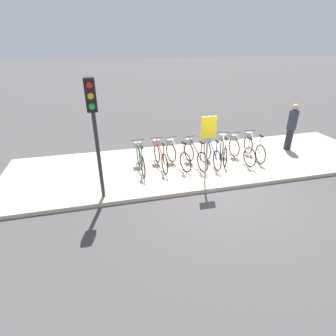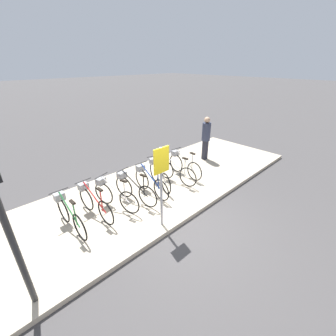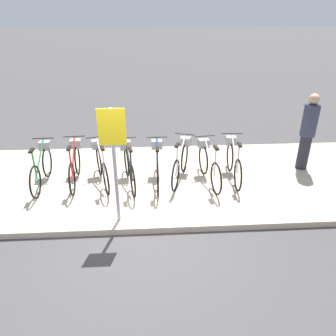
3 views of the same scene
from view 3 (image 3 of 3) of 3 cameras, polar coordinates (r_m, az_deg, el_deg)
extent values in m
plane|color=#423F3F|center=(5.87, -4.66, -11.43)|extent=(120.00, 120.00, 0.00)
cube|color=#B7A88E|center=(7.38, -4.52, -2.29)|extent=(13.01, 3.67, 0.12)
torus|color=black|center=(7.01, -22.10, -2.28)|extent=(0.05, 0.67, 0.67)
torus|color=black|center=(7.80, -20.30, 0.97)|extent=(0.05, 0.67, 0.67)
cylinder|color=#267238|center=(7.29, -21.50, 1.33)|extent=(0.05, 0.94, 0.57)
cylinder|color=#267238|center=(6.99, -22.24, 0.40)|extent=(0.03, 0.03, 0.61)
cube|color=black|center=(6.86, -22.70, 2.82)|extent=(0.07, 0.20, 0.04)
cylinder|color=#262626|center=(7.59, -20.97, 4.86)|extent=(0.46, 0.03, 0.02)
cube|color=gray|center=(7.70, -20.66, 3.70)|extent=(0.24, 0.20, 0.18)
torus|color=black|center=(6.87, -16.37, -1.90)|extent=(0.08, 0.67, 0.67)
torus|color=black|center=(7.69, -15.51, 1.34)|extent=(0.08, 0.67, 0.67)
cylinder|color=red|center=(7.17, -16.18, 1.75)|extent=(0.10, 0.94, 0.57)
cylinder|color=red|center=(6.85, -16.55, 0.83)|extent=(0.03, 0.03, 0.61)
cube|color=black|center=(6.73, -16.90, 3.31)|extent=(0.08, 0.20, 0.04)
cylinder|color=#262626|center=(7.48, -16.03, 5.31)|extent=(0.46, 0.06, 0.02)
cube|color=gray|center=(7.59, -15.81, 4.12)|extent=(0.25, 0.22, 0.18)
torus|color=black|center=(6.72, -10.74, -1.90)|extent=(0.22, 0.66, 0.67)
torus|color=black|center=(7.55, -11.93, 1.26)|extent=(0.22, 0.66, 0.67)
cylinder|color=silver|center=(7.02, -11.56, 1.75)|extent=(0.29, 0.91, 0.57)
cylinder|color=silver|center=(6.70, -11.14, 0.87)|extent=(0.04, 0.04, 0.61)
cube|color=black|center=(6.57, -11.39, 3.41)|extent=(0.12, 0.21, 0.04)
cylinder|color=#262626|center=(7.33, -12.34, 5.30)|extent=(0.45, 0.15, 0.02)
cube|color=gray|center=(7.44, -12.26, 4.07)|extent=(0.29, 0.26, 0.18)
torus|color=black|center=(6.57, -6.16, -2.25)|extent=(0.16, 0.67, 0.67)
torus|color=black|center=(7.39, -7.22, 1.09)|extent=(0.16, 0.67, 0.67)
cylinder|color=black|center=(6.86, -6.84, 1.54)|extent=(0.20, 0.93, 0.57)
cylinder|color=black|center=(6.55, -6.45, 0.59)|extent=(0.04, 0.04, 0.61)
cube|color=black|center=(6.41, -6.60, 3.19)|extent=(0.11, 0.21, 0.04)
cylinder|color=#262626|center=(7.17, -7.48, 5.23)|extent=(0.46, 0.11, 0.02)
cube|color=gray|center=(7.28, -7.44, 3.98)|extent=(0.27, 0.24, 0.18)
torus|color=black|center=(6.56, -1.78, -2.18)|extent=(0.05, 0.67, 0.67)
torus|color=black|center=(7.38, -1.90, 1.26)|extent=(0.05, 0.67, 0.67)
cylinder|color=navy|center=(6.85, -1.88, 1.67)|extent=(0.05, 0.94, 0.57)
cylinder|color=navy|center=(6.53, -1.84, 0.69)|extent=(0.03, 0.03, 0.61)
cube|color=black|center=(6.40, -1.88, 3.29)|extent=(0.07, 0.20, 0.04)
cylinder|color=#262626|center=(7.16, -1.97, 5.40)|extent=(0.46, 0.03, 0.02)
cube|color=gray|center=(7.27, -1.95, 4.15)|extent=(0.24, 0.20, 0.18)
torus|color=black|center=(6.74, 1.31, -1.32)|extent=(0.24, 0.65, 0.67)
torus|color=black|center=(7.55, 2.89, 1.85)|extent=(0.24, 0.65, 0.67)
cylinder|color=silver|center=(7.03, 2.18, 2.34)|extent=(0.32, 0.91, 0.57)
cylinder|color=silver|center=(6.72, 1.59, 1.46)|extent=(0.04, 0.04, 0.61)
cube|color=black|center=(6.59, 1.62, 4.00)|extent=(0.13, 0.21, 0.04)
cylinder|color=#262626|center=(7.33, 2.99, 5.91)|extent=(0.45, 0.16, 0.02)
cube|color=gray|center=(7.45, 3.03, 4.68)|extent=(0.29, 0.26, 0.18)
torus|color=black|center=(6.69, 8.37, -1.85)|extent=(0.12, 0.67, 0.67)
torus|color=black|center=(7.47, 6.17, 1.45)|extent=(0.12, 0.67, 0.67)
cylinder|color=beige|center=(6.96, 7.33, 1.88)|extent=(0.15, 0.94, 0.57)
cylinder|color=beige|center=(6.66, 8.20, 0.95)|extent=(0.04, 0.04, 0.61)
cube|color=black|center=(6.53, 8.38, 3.51)|extent=(0.09, 0.21, 0.04)
cylinder|color=#262626|center=(7.25, 6.38, 5.54)|extent=(0.46, 0.08, 0.02)
cube|color=gray|center=(7.37, 6.20, 4.30)|extent=(0.26, 0.23, 0.18)
torus|color=black|center=(6.90, 12.08, -1.24)|extent=(0.07, 0.67, 0.67)
torus|color=black|center=(7.71, 10.73, 1.95)|extent=(0.07, 0.67, 0.67)
cylinder|color=beige|center=(7.19, 11.56, 2.38)|extent=(0.08, 0.94, 0.57)
cylinder|color=beige|center=(6.88, 12.11, 1.48)|extent=(0.03, 0.03, 0.61)
cube|color=black|center=(6.76, 12.36, 3.96)|extent=(0.08, 0.20, 0.04)
cylinder|color=#262626|center=(7.50, 11.10, 5.92)|extent=(0.46, 0.05, 0.02)
cube|color=gray|center=(7.61, 10.91, 4.72)|extent=(0.25, 0.21, 0.18)
cylinder|color=#23232D|center=(8.29, 22.55, 2.61)|extent=(0.26, 0.26, 0.82)
cylinder|color=#2D3347|center=(8.03, 23.50, 7.63)|extent=(0.34, 0.34, 0.73)
sphere|color=tan|center=(7.91, 24.13, 10.91)|extent=(0.24, 0.24, 0.24)
cylinder|color=#99999E|center=(5.54, -9.19, -0.08)|extent=(0.06, 0.06, 2.07)
cube|color=yellow|center=(5.24, -9.79, 7.04)|extent=(0.44, 0.03, 0.60)
camera|label=1|loc=(3.60, -117.19, -5.72)|focal=28.00mm
camera|label=2|loc=(3.96, -73.95, 12.09)|focal=24.00mm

